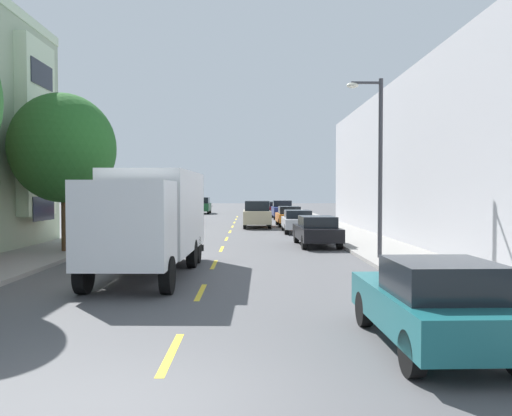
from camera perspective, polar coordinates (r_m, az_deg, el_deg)
name	(u,v)px	position (r m, az deg, el deg)	size (l,w,h in m)	color
ground_plane	(232,228)	(36.24, -2.73, -2.28)	(160.00, 160.00, 0.00)	#4C4C4F
sidewalk_left	(124,230)	(35.22, -14.47, -2.34)	(3.20, 120.00, 0.14)	gray
sidewalk_right	(337,229)	(34.71, 8.96, -2.37)	(3.20, 120.00, 0.14)	gray
lane_centerline_dashes	(228,235)	(30.76, -3.08, -3.00)	(0.14, 47.20, 0.01)	yellow
apartment_block_opposite	(493,161)	(28.98, 24.78, 4.78)	(10.00, 36.00, 8.34)	#A8A8AD
street_tree_second	(63,148)	(22.63, -20.63, 6.24)	(4.27, 4.27, 6.48)	#47331E
street_lamp	(376,154)	(19.59, 13.19, 5.86)	(1.35, 0.28, 6.61)	#38383D
delivery_box_truck	(152,215)	(16.37, -11.47, -0.75)	(2.59, 7.78, 3.24)	white
parked_sedan_black	(317,230)	(24.62, 6.75, -2.47)	(1.91, 4.54, 1.43)	black
parked_pickup_charcoal	(180,213)	(42.17, -8.40, -0.60)	(2.10, 5.34, 1.73)	#333338
parked_hatchback_orange	(289,216)	(38.67, 3.66, -0.90)	(1.83, 4.04, 1.50)	orange
parked_pickup_navy	(283,210)	(49.59, 3.00, -0.23)	(2.05, 5.32, 1.73)	navy
parked_sedan_silver	(297,221)	(32.57, 4.62, -1.43)	(1.83, 4.51, 1.43)	#B2B5BA
parked_wagon_red	(128,230)	(24.35, -14.05, -2.43)	(1.89, 4.73, 1.50)	#AD1E1E
parked_hatchback_teal	(433,303)	(9.01, 19.02, -9.96)	(1.82, 4.03, 1.50)	#195B60
parked_wagon_burgundy	(277,208)	(57.62, 2.30, 0.03)	(1.94, 4.75, 1.50)	maroon
parked_suv_forest	(202,205)	(61.32, -6.03, 0.30)	(1.98, 4.81, 1.93)	#194C28
moving_champagne_sedan	(257,214)	(37.17, 0.10, -0.65)	(1.95, 4.80, 1.93)	tan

